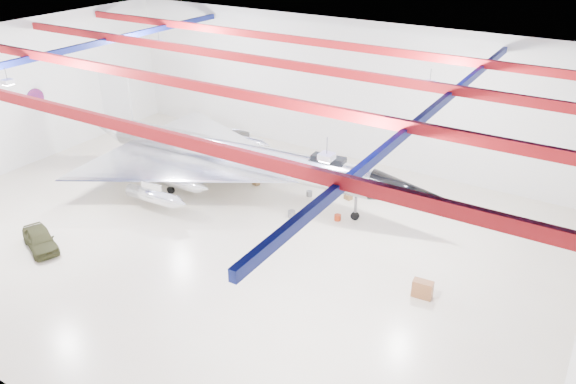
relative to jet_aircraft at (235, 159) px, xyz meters
The scene contains 16 objects.
floor 6.45m from the jet_aircraft, 59.96° to the right, with size 40.00×40.00×0.00m, color beige.
wall_back 10.72m from the jet_aircraft, 73.23° to the left, with size 40.00×40.00×0.00m, color silver.
wall_left 18.03m from the jet_aircraft, 163.20° to the right, with size 30.00×30.00×0.00m, color silver.
ceiling 10.35m from the jet_aircraft, 59.96° to the right, with size 40.00×40.00×0.00m, color #0A0F38.
ceiling_structure 9.80m from the jet_aircraft, 59.96° to the right, with size 39.50×29.50×1.08m.
wall_roundel 17.43m from the jet_aircraft, 169.51° to the right, with size 1.50×1.50×0.10m, color #B21414.
jet_aircraft is the anchor object (origin of this frame).
jeep 13.64m from the jet_aircraft, 113.76° to the right, with size 1.47×3.64×1.24m, color #34351A.
desk 16.52m from the jet_aircraft, 17.42° to the right, with size 1.06×0.53×0.97m, color brown.
crate_ply 4.60m from the jet_aircraft, 169.21° to the right, with size 0.55×0.44×0.38m, color olive.
toolbox_red 5.20m from the jet_aircraft, 79.05° to the left, with size 0.42×0.34×0.29m, color #A22D10.
engine_drum 5.96m from the jet_aircraft, 12.52° to the right, with size 0.50×0.50×0.45m, color #59595B.
parts_bin 8.38m from the jet_aircraft, 22.46° to the left, with size 0.51×0.41×0.36m, color olive.
tool_chest 8.49m from the jet_aircraft, ahead, with size 0.44×0.44×0.40m, color #A22D10.
oil_barrel 2.90m from the jet_aircraft, 69.33° to the left, with size 0.48×0.38×0.33m, color olive.
spares_box 5.77m from the jet_aircraft, 22.92° to the left, with size 0.42×0.42×0.38m, color #59595B.
Camera 1 is at (19.19, -23.78, 18.27)m, focal length 35.00 mm.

